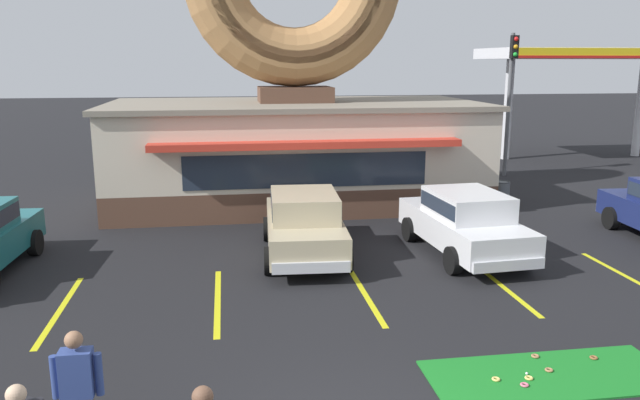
# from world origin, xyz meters

# --- Properties ---
(donut_shop_building) EXTENTS (12.30, 6.75, 10.96)m
(donut_shop_building) POSITION_xyz_m (0.94, 13.94, 3.74)
(donut_shop_building) COLOR brown
(donut_shop_building) RESTS_ON ground
(putting_mat) EXTENTS (3.74, 1.49, 0.03)m
(putting_mat) POSITION_xyz_m (3.35, 1.13, 0.01)
(putting_mat) COLOR #197523
(putting_mat) RESTS_ON ground
(mini_donut_near_left) EXTENTS (0.13, 0.13, 0.04)m
(mini_donut_near_left) POSITION_xyz_m (2.47, 1.09, 0.05)
(mini_donut_near_left) COLOR #E5C666
(mini_donut_near_left) RESTS_ON putting_mat
(mini_donut_near_right) EXTENTS (0.13, 0.13, 0.04)m
(mini_donut_near_right) POSITION_xyz_m (3.42, 1.70, 0.05)
(mini_donut_near_right) COLOR #A5724C
(mini_donut_near_right) RESTS_ON putting_mat
(mini_donut_mid_left) EXTENTS (0.13, 0.13, 0.04)m
(mini_donut_mid_left) POSITION_xyz_m (2.98, 1.05, 0.05)
(mini_donut_mid_left) COLOR #E5C666
(mini_donut_mid_left) RESTS_ON putting_mat
(mini_donut_mid_centre) EXTENTS (0.13, 0.13, 0.04)m
(mini_donut_mid_centre) POSITION_xyz_m (4.32, 1.51, 0.05)
(mini_donut_mid_centre) COLOR brown
(mini_donut_mid_centre) RESTS_ON putting_mat
(mini_donut_mid_right) EXTENTS (0.13, 0.13, 0.04)m
(mini_donut_mid_right) POSITION_xyz_m (2.82, 0.87, 0.05)
(mini_donut_mid_right) COLOR #D8667F
(mini_donut_mid_right) RESTS_ON putting_mat
(mini_donut_far_left) EXTENTS (0.13, 0.13, 0.04)m
(mini_donut_far_left) POSITION_xyz_m (3.40, 1.24, 0.05)
(mini_donut_far_left) COLOR #A5724C
(mini_donut_far_left) RESTS_ON putting_mat
(golf_ball) EXTENTS (0.04, 0.04, 0.04)m
(golf_ball) POSITION_xyz_m (3.01, 1.18, 0.05)
(golf_ball) COLOR white
(golf_ball) RESTS_ON putting_mat
(car_white) EXTENTS (2.22, 4.67, 1.60)m
(car_white) POSITION_xyz_m (4.34, 7.21, 0.87)
(car_white) COLOR silver
(car_white) RESTS_ON ground
(car_champagne) EXTENTS (2.17, 4.65, 1.60)m
(car_champagne) POSITION_xyz_m (0.43, 7.70, 0.87)
(car_champagne) COLOR #BCAD89
(car_champagne) RESTS_ON ground
(pedestrian_beanie_man) EXTENTS (0.60, 0.24, 1.61)m
(pedestrian_beanie_man) POSITION_xyz_m (-3.23, 0.19, 0.89)
(pedestrian_beanie_man) COLOR #7F7056
(pedestrian_beanie_man) RESTS_ON ground
(trash_bin) EXTENTS (0.57, 0.57, 0.97)m
(trash_bin) POSITION_xyz_m (7.20, 11.40, 0.50)
(trash_bin) COLOR #51565B
(trash_bin) RESTS_ON ground
(traffic_light_pole) EXTENTS (0.28, 0.47, 5.80)m
(traffic_light_pole) POSITION_xyz_m (10.13, 17.34, 3.71)
(traffic_light_pole) COLOR #595B60
(traffic_light_pole) RESTS_ON ground
(gas_station_canopy) EXTENTS (9.00, 4.46, 5.30)m
(gas_station_canopy) POSITION_xyz_m (15.65, 21.68, 4.86)
(gas_station_canopy) COLOR silver
(gas_station_canopy) RESTS_ON ground
(parking_stripe_far_left) EXTENTS (0.12, 3.60, 0.01)m
(parking_stripe_far_left) POSITION_xyz_m (-4.66, 5.00, 0.00)
(parking_stripe_far_left) COLOR yellow
(parking_stripe_far_left) RESTS_ON ground
(parking_stripe_left) EXTENTS (0.12, 3.60, 0.01)m
(parking_stripe_left) POSITION_xyz_m (-1.66, 5.00, 0.00)
(parking_stripe_left) COLOR yellow
(parking_stripe_left) RESTS_ON ground
(parking_stripe_mid_left) EXTENTS (0.12, 3.60, 0.01)m
(parking_stripe_mid_left) POSITION_xyz_m (1.34, 5.00, 0.00)
(parking_stripe_mid_left) COLOR yellow
(parking_stripe_mid_left) RESTS_ON ground
(parking_stripe_centre) EXTENTS (0.12, 3.60, 0.01)m
(parking_stripe_centre) POSITION_xyz_m (4.34, 5.00, 0.00)
(parking_stripe_centre) COLOR yellow
(parking_stripe_centre) RESTS_ON ground
(parking_stripe_mid_right) EXTENTS (0.12, 3.60, 0.01)m
(parking_stripe_mid_right) POSITION_xyz_m (7.34, 5.00, 0.00)
(parking_stripe_mid_right) COLOR yellow
(parking_stripe_mid_right) RESTS_ON ground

